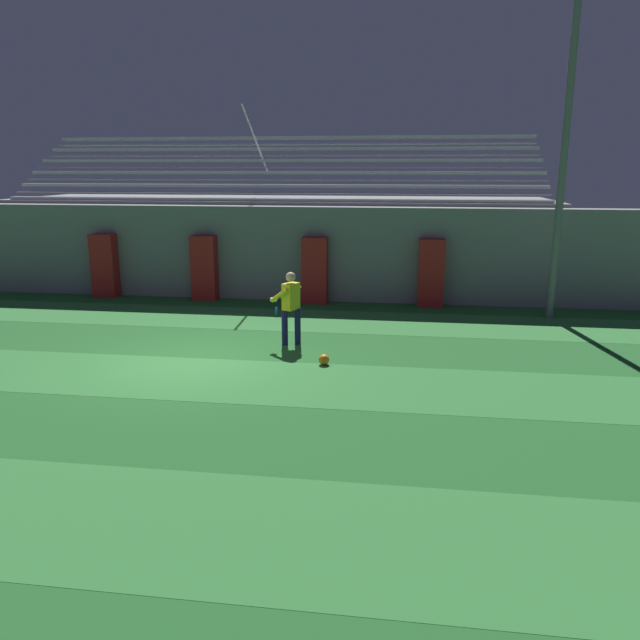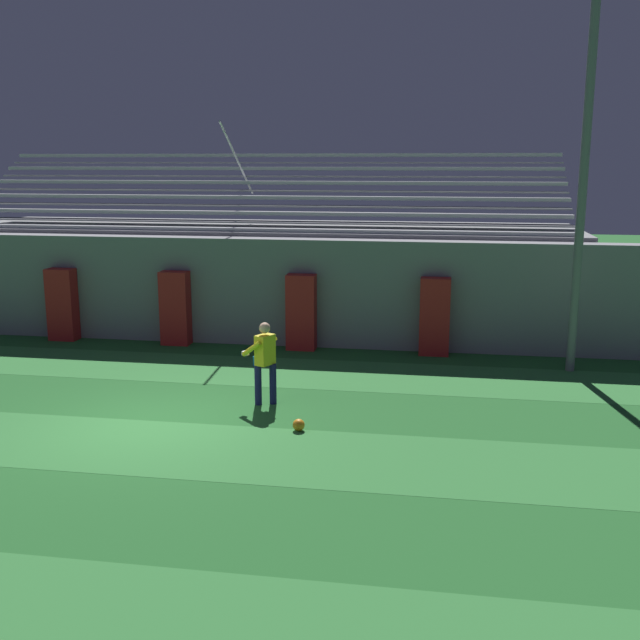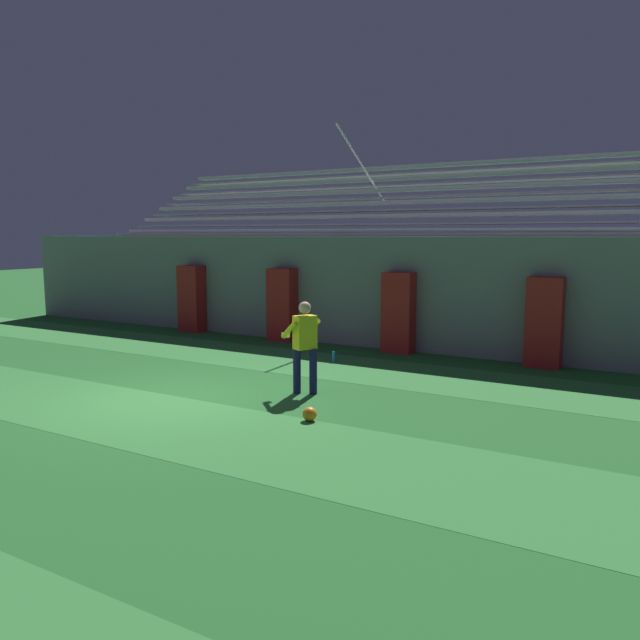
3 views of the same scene
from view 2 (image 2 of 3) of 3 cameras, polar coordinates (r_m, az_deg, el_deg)
The scene contains 13 objects.
ground_plane at distance 14.34m, azimuth -12.67°, elevation -7.66°, with size 80.00×80.00×0.00m, color #236028.
turf_stripe_mid at distance 13.38m, azimuth -14.47°, elevation -9.19°, with size 28.00×2.44×0.01m, color #337A38.
turf_stripe_far at distance 17.71m, azimuth -8.14°, elevation -3.70°, with size 28.00×2.44×0.01m, color #337A38.
back_wall at distance 19.97m, azimuth -5.91°, elevation 2.25°, with size 24.00×0.60×2.80m, color gray.
padding_pillar_gate_left at distance 20.05m, azimuth -10.96°, elevation 0.89°, with size 0.74×0.44×1.95m, color #B21E1E.
padding_pillar_gate_right at distance 19.15m, azimuth -1.44°, elevation 0.59°, with size 0.74×0.44×1.95m, color #B21E1E.
padding_pillar_far_left at distance 21.36m, azimuth -19.04°, elevation 1.13°, with size 0.74×0.44×1.95m, color #B21E1E.
padding_pillar_far_right at distance 18.82m, azimuth 8.74°, elevation 0.25°, with size 0.74×0.44×1.95m, color #B21E1E.
bleacher_stand at distance 22.53m, azimuth -4.12°, elevation 3.67°, with size 18.00×4.75×5.83m.
floodlight_pole at distance 17.76m, azimuth 19.75°, elevation 14.69°, with size 0.90×0.36×9.37m.
goalkeeper at distance 14.83m, azimuth -4.25°, elevation -2.88°, with size 0.70×0.72×1.67m.
soccer_ball at distance 13.58m, azimuth -1.64°, elevation -8.00°, with size 0.22×0.22×0.22m, color orange.
water_bottle at distance 17.82m, azimuth -5.02°, elevation -3.14°, with size 0.07×0.07×0.24m, color #1E8CD8.
Camera 2 is at (5.22, -12.49, 4.74)m, focal length 42.00 mm.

